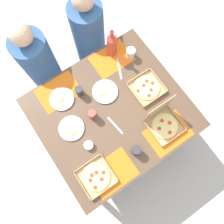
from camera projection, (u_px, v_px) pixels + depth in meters
ground_plane at (112, 129)px, 2.71m from camera, size 6.00×6.00×0.00m
dining_table at (112, 115)px, 2.07m from camera, size 1.26×1.14×0.77m
placemat_near_left at (112, 173)px, 1.83m from camera, size 0.36×0.26×0.00m
placemat_near_right at (168, 133)px, 1.92m from camera, size 0.36×0.26×0.00m
placemat_far_left at (59, 92)px, 2.01m from camera, size 0.36×0.26×0.00m
placemat_far_right at (112, 59)px, 2.09m from camera, size 0.36×0.26×0.00m
pizza_box_center at (147, 88)px, 2.01m from camera, size 0.27×0.27×0.04m
pizza_box_edge_far at (96, 177)px, 1.81m from camera, size 0.26×0.26×0.04m
pizza_box_corner_right at (163, 122)px, 1.89m from camera, size 0.26×0.26×0.30m
plate_near_left at (71, 129)px, 1.92m from camera, size 0.22×0.22×0.03m
plate_near_right at (105, 92)px, 2.00m from camera, size 0.23×0.23×0.03m
plate_middle at (62, 99)px, 1.98m from camera, size 0.21×0.21×0.03m
soda_bottle at (112, 45)px, 1.98m from camera, size 0.09×0.09×0.32m
cup_dark at (131, 53)px, 2.05m from camera, size 0.08×0.08×0.10m
cup_clear_right at (92, 114)px, 1.90m from camera, size 0.06×0.06×0.10m
cup_red at (79, 91)px, 1.96m from camera, size 0.07×0.07×0.10m
cup_spare at (136, 150)px, 1.83m from camera, size 0.07×0.07×0.10m
condiment_bowl at (89, 145)px, 1.87m from camera, size 0.08×0.08×0.04m
knife_by_far_left at (119, 69)px, 2.06m from camera, size 0.10×0.20×0.00m
fork_by_near_left at (115, 125)px, 1.93m from camera, size 0.04×0.19×0.00m
diner_left_seat at (43, 68)px, 2.31m from camera, size 0.32×0.32×1.23m
diner_right_seat at (90, 40)px, 2.39m from camera, size 0.32×0.32×1.23m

